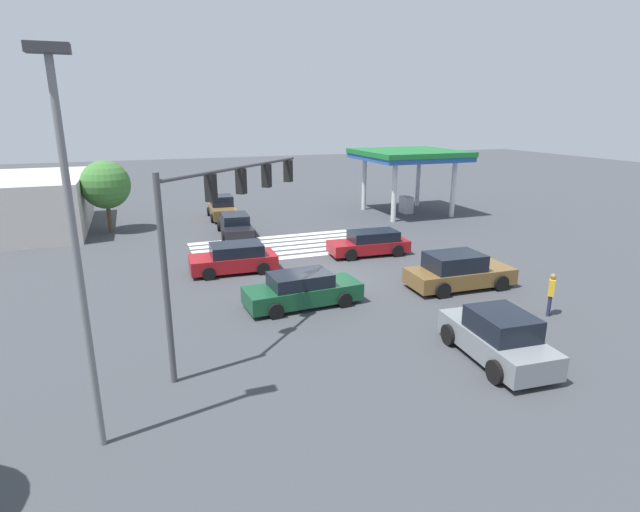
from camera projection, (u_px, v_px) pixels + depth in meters
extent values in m
plane|color=#3D3F44|center=(320.00, 279.00, 23.77)|extent=(135.59, 135.59, 0.00)
cube|color=silver|center=(272.00, 237.00, 31.66)|extent=(10.41, 0.60, 0.01)
cube|color=silver|center=(276.00, 241.00, 30.80)|extent=(10.41, 0.60, 0.01)
cube|color=silver|center=(280.00, 244.00, 29.95)|extent=(10.41, 0.60, 0.01)
cube|color=silver|center=(285.00, 248.00, 29.09)|extent=(10.41, 0.60, 0.01)
cube|color=silver|center=(289.00, 252.00, 28.24)|extent=(10.41, 0.60, 0.01)
cube|color=silver|center=(294.00, 257.00, 27.38)|extent=(10.41, 0.60, 0.01)
cylinder|color=#47474C|center=(166.00, 283.00, 13.86)|extent=(0.18, 0.18, 6.13)
cylinder|color=#47474C|center=(238.00, 168.00, 16.45)|extent=(5.54, 5.54, 0.12)
cube|color=black|center=(211.00, 188.00, 15.23)|extent=(0.40, 0.40, 0.84)
sphere|color=red|center=(214.00, 187.00, 15.37)|extent=(0.16, 0.16, 0.16)
cube|color=black|center=(241.00, 181.00, 16.69)|extent=(0.40, 0.40, 0.84)
sphere|color=gold|center=(244.00, 181.00, 16.83)|extent=(0.16, 0.16, 0.16)
cube|color=black|center=(266.00, 176.00, 18.15)|extent=(0.40, 0.40, 0.84)
sphere|color=green|center=(269.00, 175.00, 18.29)|extent=(0.16, 0.16, 0.16)
cube|color=black|center=(288.00, 171.00, 19.62)|extent=(0.40, 0.40, 0.84)
sphere|color=red|center=(290.00, 171.00, 19.76)|extent=(0.16, 0.16, 0.16)
cube|color=black|center=(236.00, 228.00, 32.07)|extent=(2.14, 5.02, 0.62)
cube|color=black|center=(235.00, 218.00, 31.95)|extent=(1.77, 2.35, 0.57)
cylinder|color=black|center=(253.00, 235.00, 30.96)|extent=(0.27, 0.68, 0.66)
cylinder|color=black|center=(224.00, 236.00, 30.47)|extent=(0.27, 0.68, 0.66)
cylinder|color=black|center=(246.00, 224.00, 33.76)|extent=(0.27, 0.68, 0.66)
cylinder|color=black|center=(219.00, 226.00, 33.27)|extent=(0.27, 0.68, 0.66)
cube|color=maroon|center=(233.00, 262.00, 24.72)|extent=(4.26, 2.03, 0.67)
cube|color=black|center=(236.00, 249.00, 24.61)|extent=(2.56, 1.78, 0.56)
cylinder|color=black|center=(209.00, 274.00, 23.50)|extent=(0.64, 0.24, 0.63)
cylinder|color=black|center=(205.00, 262.00, 25.26)|extent=(0.64, 0.24, 0.63)
cylinder|color=black|center=(263.00, 268.00, 24.29)|extent=(0.64, 0.24, 0.63)
cylinder|color=black|center=(255.00, 258.00, 26.05)|extent=(0.64, 0.24, 0.63)
cube|color=#144728|center=(303.00, 293.00, 20.39)|extent=(4.83, 2.00, 0.69)
cube|color=black|center=(300.00, 279.00, 20.18)|extent=(2.52, 1.70, 0.53)
cylinder|color=black|center=(327.00, 286.00, 21.80)|extent=(0.63, 0.25, 0.62)
cylinder|color=black|center=(345.00, 300.00, 20.22)|extent=(0.63, 0.25, 0.62)
cylinder|color=black|center=(262.00, 296.00, 20.67)|extent=(0.63, 0.25, 0.62)
cylinder|color=black|center=(276.00, 311.00, 19.09)|extent=(0.63, 0.25, 0.62)
cube|color=brown|center=(460.00, 276.00, 22.49)|extent=(4.84, 2.12, 0.69)
cube|color=black|center=(455.00, 261.00, 22.19)|extent=(2.46, 1.84, 0.73)
cylinder|color=black|center=(474.00, 270.00, 23.90)|extent=(0.72, 0.25, 0.71)
cylinder|color=black|center=(501.00, 283.00, 22.08)|extent=(0.72, 0.25, 0.71)
cylinder|color=black|center=(419.00, 276.00, 23.00)|extent=(0.72, 0.25, 0.71)
cylinder|color=black|center=(443.00, 290.00, 21.19)|extent=(0.72, 0.25, 0.71)
cube|color=maroon|center=(368.00, 246.00, 27.68)|extent=(4.50, 1.98, 0.61)
cube|color=black|center=(373.00, 236.00, 27.60)|extent=(2.71, 1.70, 0.54)
cylinder|color=black|center=(351.00, 255.00, 26.54)|extent=(0.69, 0.26, 0.68)
cylinder|color=black|center=(340.00, 247.00, 28.15)|extent=(0.69, 0.26, 0.68)
cylinder|color=black|center=(398.00, 251.00, 27.30)|extent=(0.69, 0.26, 0.68)
cylinder|color=black|center=(384.00, 243.00, 28.92)|extent=(0.69, 0.26, 0.68)
cube|color=brown|center=(222.00, 211.00, 37.17)|extent=(1.91, 4.33, 0.76)
cube|color=black|center=(221.00, 200.00, 37.13)|extent=(1.63, 1.95, 0.75)
cylinder|color=black|center=(237.00, 217.00, 36.29)|extent=(0.25, 0.66, 0.65)
cylinder|color=black|center=(212.00, 218.00, 35.77)|extent=(0.25, 0.66, 0.65)
cylinder|color=black|center=(232.00, 210.00, 38.70)|extent=(0.25, 0.66, 0.65)
cylinder|color=black|center=(209.00, 211.00, 38.19)|extent=(0.25, 0.66, 0.65)
cube|color=gray|center=(496.00, 342.00, 15.93)|extent=(2.09, 4.38, 0.76)
cube|color=black|center=(502.00, 323.00, 15.54)|extent=(1.75, 2.12, 0.70)
cylinder|color=black|center=(449.00, 335.00, 16.96)|extent=(0.27, 0.73, 0.72)
cylinder|color=black|center=(495.00, 328.00, 17.45)|extent=(0.27, 0.73, 0.72)
cylinder|color=black|center=(496.00, 372.00, 14.53)|extent=(0.27, 0.73, 0.72)
cylinder|color=black|center=(548.00, 364.00, 15.01)|extent=(0.27, 0.73, 0.72)
cube|color=#23519E|center=(409.00, 157.00, 38.09)|extent=(7.14, 7.14, 0.35)
cube|color=#196B2D|center=(409.00, 153.00, 38.00)|extent=(7.28, 7.28, 0.36)
cube|color=#B2B2B7|center=(406.00, 205.00, 39.11)|extent=(0.70, 1.10, 1.30)
cylinder|color=silver|center=(418.00, 181.00, 41.81)|extent=(0.36, 0.36, 4.15)
cylinder|color=silver|center=(364.00, 184.00, 40.13)|extent=(0.36, 0.36, 4.15)
cylinder|color=silver|center=(453.00, 189.00, 37.31)|extent=(0.36, 0.36, 4.15)
cylinder|color=silver|center=(394.00, 193.00, 35.63)|extent=(0.36, 0.36, 4.15)
cylinder|color=#232842|center=(549.00, 306.00, 19.32)|extent=(0.14, 0.14, 0.83)
cylinder|color=#232842|center=(549.00, 305.00, 19.46)|extent=(0.14, 0.14, 0.83)
cube|color=gold|center=(552.00, 287.00, 19.19)|extent=(0.41, 0.41, 0.66)
sphere|color=#8C6647|center=(553.00, 276.00, 19.06)|extent=(0.22, 0.22, 0.22)
cylinder|color=slate|center=(79.00, 271.00, 10.73)|extent=(0.16, 0.16, 8.72)
cube|color=#333338|center=(47.00, 48.00, 9.49)|extent=(0.80, 0.36, 0.20)
cylinder|color=brown|center=(110.00, 218.00, 32.86)|extent=(0.26, 0.26, 1.81)
sphere|color=#3D7533|center=(105.00, 185.00, 32.24)|extent=(3.12, 3.12, 3.12)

